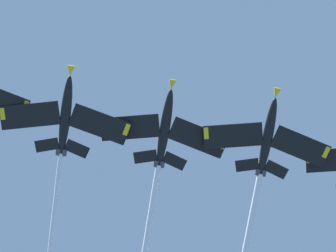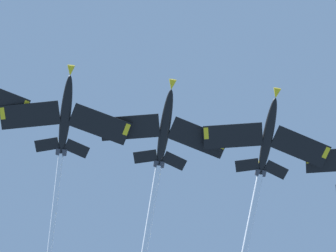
{
  "view_description": "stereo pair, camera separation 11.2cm",
  "coord_description": "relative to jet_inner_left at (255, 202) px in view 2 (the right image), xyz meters",
  "views": [
    {
      "loc": [
        -24.31,
        0.59,
        1.6
      ],
      "look_at": [
        16.68,
        -17.26,
        110.46
      ],
      "focal_mm": 82.6,
      "sensor_mm": 36.0,
      "label": 1
    },
    {
      "loc": [
        -24.26,
        0.69,
        1.6
      ],
      "look_at": [
        16.68,
        -17.26,
        110.46
      ],
      "focal_mm": 82.6,
      "sensor_mm": 36.0,
      "label": 2
    }
  ],
  "objects": [
    {
      "name": "jet_inner_left",
      "position": [
        0.0,
        0.0,
        0.0
      ],
      "size": [
        48.27,
        20.24,
        10.83
      ],
      "color": "black"
    },
    {
      "name": "jet_centre",
      "position": [
        3.16,
        15.27,
        1.54
      ],
      "size": [
        41.86,
        19.59,
        9.97
      ],
      "color": "black"
    },
    {
      "name": "jet_inner_right",
      "position": [
        5.89,
        30.09,
        0.34
      ],
      "size": [
        45.17,
        20.67,
        10.91
      ],
      "color": "black"
    }
  ]
}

